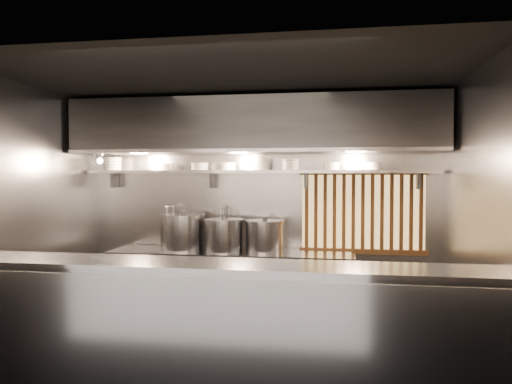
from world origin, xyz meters
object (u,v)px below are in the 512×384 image
(pendant_bulb, at_px, (248,165))
(stock_pot_mid, at_px, (224,235))
(heat_lamp, at_px, (99,156))
(stock_pot_left, at_px, (265,236))
(stock_pot_right, at_px, (182,232))

(pendant_bulb, distance_m, stock_pot_mid, 0.91)
(heat_lamp, height_order, stock_pot_left, heat_lamp)
(heat_lamp, relative_size, stock_pot_right, 0.46)
(stock_pot_right, bearing_deg, heat_lamp, -163.22)
(stock_pot_left, xyz_separation_m, stock_pot_right, (-1.05, 0.00, 0.03))
(stock_pot_mid, bearing_deg, stock_pot_right, 174.10)
(heat_lamp, relative_size, pendant_bulb, 1.87)
(stock_pot_left, relative_size, stock_pot_right, 0.76)
(heat_lamp, distance_m, stock_pot_mid, 1.81)
(heat_lamp, distance_m, pendant_bulb, 1.83)
(heat_lamp, xyz_separation_m, stock_pot_right, (0.97, 0.29, -0.94))
(stock_pot_mid, bearing_deg, heat_lamp, -171.16)
(heat_lamp, bearing_deg, stock_pot_left, 8.22)
(heat_lamp, height_order, stock_pot_mid, heat_lamp)
(pendant_bulb, relative_size, stock_pot_right, 0.25)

